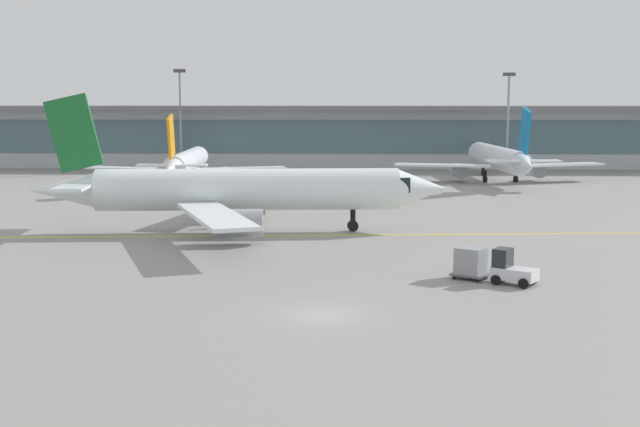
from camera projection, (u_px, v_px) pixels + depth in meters
name	position (u px, v px, depth m)	size (l,w,h in m)	color
ground_plane	(323.00, 314.00, 43.84)	(400.00, 400.00, 0.00)	gray
taxiway_centreline_stripe	(246.00, 236.00, 68.46)	(110.00, 0.36, 0.01)	yellow
terminal_concourse	(338.00, 136.00, 134.08)	(225.20, 11.00, 9.60)	#B2B7BC
gate_airplane_1	(187.00, 162.00, 108.72)	(25.50, 27.38, 9.08)	silver
gate_airplane_2	(498.00, 159.00, 112.02)	(27.68, 29.87, 9.89)	silver
taxiing_regional_jet	(243.00, 191.00, 69.96)	(34.26, 31.76, 11.34)	white
baggage_tug	(511.00, 269.00, 50.78)	(2.94, 2.61, 2.10)	silver
cargo_dolly_lead	(471.00, 262.00, 52.21)	(2.63, 2.48, 1.94)	#595B60
apron_light_mast_1	(181.00, 115.00, 127.80)	(1.80, 0.36, 15.04)	gray
apron_light_mast_2	(508.00, 118.00, 124.12)	(1.80, 0.36, 14.43)	gray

